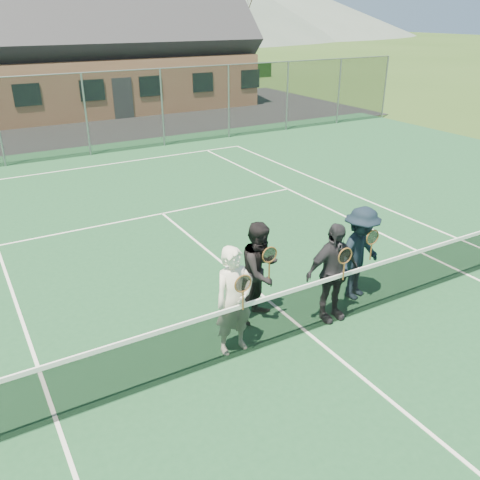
{
  "coord_description": "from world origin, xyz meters",
  "views": [
    {
      "loc": [
        -4.6,
        -5.65,
        4.98
      ],
      "look_at": [
        -0.43,
        1.5,
        1.25
      ],
      "focal_mm": 38.0,
      "sensor_mm": 36.0,
      "label": 1
    }
  ],
  "objects_px": {
    "player_a": "(234,301)",
    "player_d": "(360,253)",
    "tennis_net": "(308,306)",
    "player_c": "(332,272)",
    "clubhouse": "(103,32)",
    "player_b": "(260,271)"
  },
  "relations": [
    {
      "from": "player_a",
      "to": "player_d",
      "type": "distance_m",
      "value": 2.84
    },
    {
      "from": "tennis_net",
      "to": "player_d",
      "type": "bearing_deg",
      "value": 18.14
    },
    {
      "from": "player_a",
      "to": "player_d",
      "type": "xyz_separation_m",
      "value": [
        2.82,
        0.29,
        -0.0
      ]
    },
    {
      "from": "player_c",
      "to": "player_d",
      "type": "height_order",
      "value": "same"
    },
    {
      "from": "clubhouse",
      "to": "player_d",
      "type": "height_order",
      "value": "clubhouse"
    },
    {
      "from": "player_a",
      "to": "player_c",
      "type": "relative_size",
      "value": 1.0
    },
    {
      "from": "tennis_net",
      "to": "player_d",
      "type": "height_order",
      "value": "player_d"
    },
    {
      "from": "clubhouse",
      "to": "player_b",
      "type": "bearing_deg",
      "value": -100.81
    },
    {
      "from": "tennis_net",
      "to": "player_a",
      "type": "height_order",
      "value": "player_a"
    },
    {
      "from": "clubhouse",
      "to": "player_a",
      "type": "xyz_separation_m",
      "value": [
        -5.29,
        -23.79,
        -3.07
      ]
    },
    {
      "from": "tennis_net",
      "to": "clubhouse",
      "type": "height_order",
      "value": "clubhouse"
    },
    {
      "from": "player_c",
      "to": "clubhouse",
      "type": "bearing_deg",
      "value": 81.92
    },
    {
      "from": "player_d",
      "to": "clubhouse",
      "type": "bearing_deg",
      "value": 84.01
    },
    {
      "from": "player_c",
      "to": "player_d",
      "type": "relative_size",
      "value": 1.0
    },
    {
      "from": "player_c",
      "to": "player_b",
      "type": "bearing_deg",
      "value": 147.91
    },
    {
      "from": "tennis_net",
      "to": "clubhouse",
      "type": "bearing_deg",
      "value": 80.54
    },
    {
      "from": "clubhouse",
      "to": "player_b",
      "type": "height_order",
      "value": "clubhouse"
    },
    {
      "from": "tennis_net",
      "to": "clubhouse",
      "type": "xyz_separation_m",
      "value": [
        4.0,
        24.0,
        3.45
      ]
    },
    {
      "from": "player_a",
      "to": "player_d",
      "type": "relative_size",
      "value": 1.0
    },
    {
      "from": "tennis_net",
      "to": "player_b",
      "type": "xyz_separation_m",
      "value": [
        -0.42,
        0.82,
        0.38
      ]
    },
    {
      "from": "clubhouse",
      "to": "player_a",
      "type": "bearing_deg",
      "value": -102.54
    },
    {
      "from": "player_c",
      "to": "player_d",
      "type": "xyz_separation_m",
      "value": [
        0.92,
        0.33,
        -0.0
      ]
    }
  ]
}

